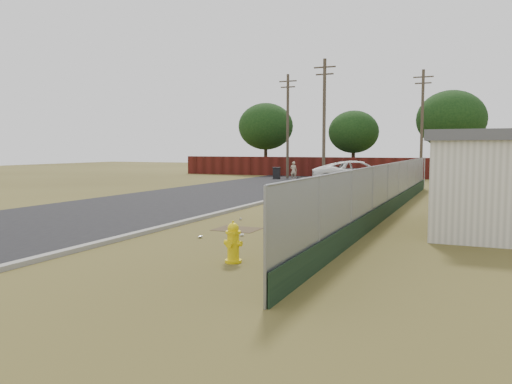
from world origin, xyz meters
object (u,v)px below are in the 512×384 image
at_px(pickup_truck, 360,174).
at_px(pedestrian, 294,171).
at_px(trash_bin, 277,173).
at_px(mailbox, 299,182).
at_px(fire_hydrant, 233,243).

distance_m(pickup_truck, pedestrian, 8.36).
relative_size(pickup_truck, trash_bin, 6.42).
bearing_deg(trash_bin, mailbox, -65.28).
bearing_deg(trash_bin, pickup_truck, -36.22).
height_order(pickup_truck, trash_bin, pickup_truck).
bearing_deg(trash_bin, pedestrian, -26.61).
bearing_deg(pedestrian, trash_bin, -26.66).
bearing_deg(fire_hydrant, pedestrian, 106.83).
distance_m(mailbox, pickup_truck, 10.79).
height_order(mailbox, pedestrian, pedestrian).
relative_size(fire_hydrant, pickup_truck, 0.15).
bearing_deg(fire_hydrant, mailbox, 102.22).
bearing_deg(trash_bin, fire_hydrant, -70.40).
xyz_separation_m(pickup_truck, pedestrian, (-6.54, 5.22, -0.12)).
xyz_separation_m(pedestrian, trash_bin, (-1.87, 0.93, -0.26)).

